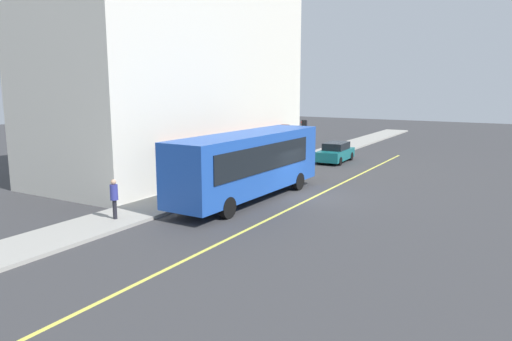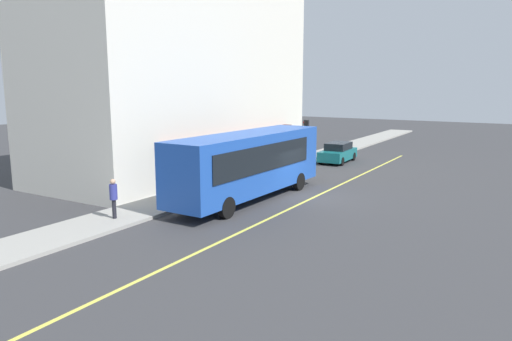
{
  "view_description": "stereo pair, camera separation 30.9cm",
  "coord_description": "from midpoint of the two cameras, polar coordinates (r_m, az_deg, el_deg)",
  "views": [
    {
      "loc": [
        -23.35,
        -10.12,
        5.97
      ],
      "look_at": [
        -2.26,
        2.26,
        1.6
      ],
      "focal_mm": 33.92,
      "sensor_mm": 36.0,
      "label": 1
    },
    {
      "loc": [
        -23.19,
        -10.39,
        5.97
      ],
      "look_at": [
        -2.26,
        2.26,
        1.6
      ],
      "focal_mm": 33.92,
      "sensor_mm": 36.0,
      "label": 2
    }
  ],
  "objects": [
    {
      "name": "car_teal",
      "position": [
        38.08,
        9.85,
        2.09
      ],
      "size": [
        4.38,
        2.01,
        1.52
      ],
      "color": "#14666B",
      "rests_on": "ground"
    },
    {
      "name": "sidewalk",
      "position": [
        28.87,
        -3.36,
        -1.67
      ],
      "size": [
        80.0,
        2.78,
        0.15
      ],
      "primitive_type": "cube",
      "color": "#9E9B93",
      "rests_on": "ground"
    },
    {
      "name": "ground",
      "position": [
        26.12,
        7.18,
        -3.16
      ],
      "size": [
        120.0,
        120.0,
        0.0
      ],
      "primitive_type": "plane",
      "color": "#38383A"
    },
    {
      "name": "lane_centre_stripe",
      "position": [
        26.12,
        7.18,
        -3.15
      ],
      "size": [
        36.0,
        0.16,
        0.01
      ],
      "primitive_type": "cube",
      "color": "#D8D14C",
      "rests_on": "ground"
    },
    {
      "name": "traffic_light",
      "position": [
        36.41,
        6.22,
        4.65
      ],
      "size": [
        0.3,
        0.52,
        3.2
      ],
      "color": "#2D2D33",
      "rests_on": "sidewalk"
    },
    {
      "name": "pedestrian_mid_block",
      "position": [
        21.98,
        -16.07,
        -2.76
      ],
      "size": [
        0.34,
        0.34,
        1.77
      ],
      "color": "black",
      "rests_on": "sidewalk"
    },
    {
      "name": "storefront_building",
      "position": [
        34.02,
        -8.44,
        12.45
      ],
      "size": [
        20.57,
        8.9,
        14.84
      ],
      "color": "silver",
      "rests_on": "ground"
    },
    {
      "name": "bus",
      "position": [
        25.04,
        -0.5,
        0.98
      ],
      "size": [
        11.18,
        2.8,
        3.5
      ],
      "color": "#1E4CAD",
      "rests_on": "ground"
    }
  ]
}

